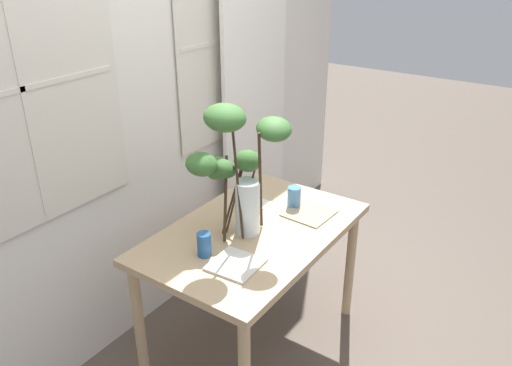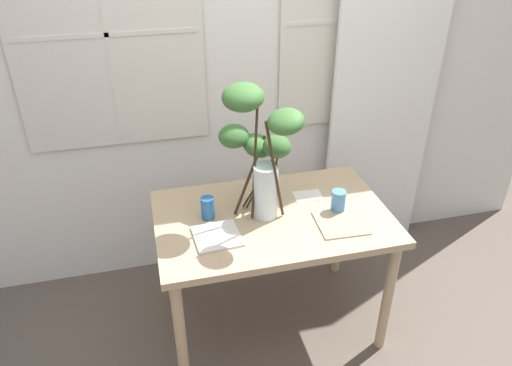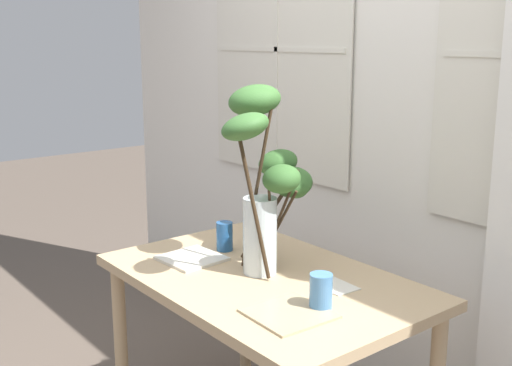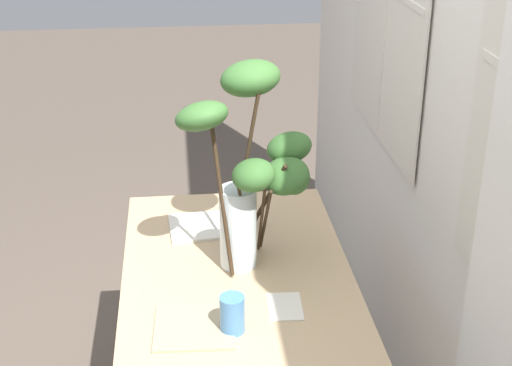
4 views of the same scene
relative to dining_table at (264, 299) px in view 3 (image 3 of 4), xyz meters
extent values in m
cube|color=silver|center=(0.00, 0.75, 0.72)|extent=(4.30, 0.12, 2.79)
cube|color=silver|center=(-0.73, 0.68, 0.91)|extent=(0.95, 0.01, 1.19)
cube|color=silver|center=(-0.73, 0.68, 0.91)|extent=(1.02, 0.01, 1.26)
cube|color=silver|center=(-0.73, 0.67, 0.91)|extent=(0.02, 0.01, 1.19)
cube|color=silver|center=(-0.73, 0.67, 0.91)|extent=(0.95, 0.01, 0.02)
cube|color=tan|center=(0.00, 0.00, 0.07)|extent=(1.22, 0.79, 0.04)
cylinder|color=tan|center=(-0.55, -0.33, -0.31)|extent=(0.06, 0.06, 0.73)
cylinder|color=tan|center=(-0.55, 0.33, -0.31)|extent=(0.06, 0.06, 0.73)
cylinder|color=silver|center=(-0.04, 0.01, 0.24)|extent=(0.13, 0.13, 0.29)
cylinder|color=silver|center=(-0.04, 0.01, 0.15)|extent=(0.11, 0.11, 0.09)
cylinder|color=#382819|center=(-0.09, 0.03, 0.42)|extent=(0.07, 0.12, 0.63)
ellipsoid|color=#38662D|center=(-0.14, 0.06, 0.73)|extent=(0.28, 0.28, 0.15)
cylinder|color=#382819|center=(-0.01, -0.05, 0.38)|extent=(0.13, 0.08, 0.57)
ellipsoid|color=#38662D|center=(0.02, -0.11, 0.67)|extent=(0.24, 0.24, 0.15)
cylinder|color=#382819|center=(-0.04, 0.09, 0.26)|extent=(0.17, 0.02, 0.32)
ellipsoid|color=#38662D|center=(-0.04, 0.17, 0.42)|extent=(0.18, 0.19, 0.17)
cylinder|color=#382819|center=(-0.04, 0.10, 0.26)|extent=(0.20, 0.02, 0.31)
ellipsoid|color=#38662D|center=(-0.05, 0.20, 0.41)|extent=(0.14, 0.12, 0.14)
cylinder|color=#382819|center=(-0.10, 0.10, 0.29)|extent=(0.21, 0.14, 0.38)
ellipsoid|color=#38662D|center=(-0.16, 0.20, 0.48)|extent=(0.22, 0.23, 0.15)
cylinder|color=#382819|center=(0.00, 0.03, 0.28)|extent=(0.06, 0.08, 0.36)
ellipsoid|color=#38662D|center=(0.03, 0.05, 0.46)|extent=(0.20, 0.21, 0.13)
cylinder|color=#235693|center=(-0.33, 0.06, 0.15)|extent=(0.07, 0.07, 0.12)
cylinder|color=#4C84BC|center=(0.34, -0.04, 0.15)|extent=(0.08, 0.08, 0.12)
cube|color=silver|center=(-0.32, -0.12, 0.10)|extent=(0.24, 0.24, 0.01)
cube|color=tan|center=(0.32, -0.16, 0.10)|extent=(0.25, 0.25, 0.01)
cube|color=silver|center=(0.24, 0.13, 0.10)|extent=(0.16, 0.12, 0.00)
camera|label=1|loc=(-1.91, -1.33, 1.48)|focal=36.00mm
camera|label=2|loc=(-0.59, -2.00, 1.54)|focal=33.92mm
camera|label=3|loc=(1.74, -1.43, 0.97)|focal=44.84mm
camera|label=4|loc=(2.19, -0.17, 1.45)|focal=52.13mm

